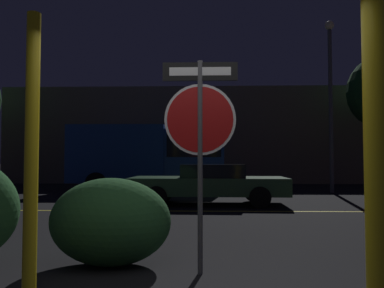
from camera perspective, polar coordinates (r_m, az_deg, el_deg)
road_center_stripe at (r=9.84m, az=0.68°, el=-10.18°), size 34.19×0.12×0.01m
stop_sign at (r=4.42m, az=1.24°, el=3.40°), size 0.89×0.06×2.50m
yellow_pole_left at (r=3.65m, az=-23.28°, el=-2.10°), size 0.12×0.12×2.66m
yellow_pole_right at (r=3.00m, az=26.21°, el=-1.47°), size 0.16×0.16×2.72m
hedge_bush_2 at (r=4.90m, az=-12.32°, el=-11.49°), size 1.52×0.97×1.10m
passing_car_2 at (r=11.28m, az=2.61°, el=-5.99°), size 4.75×2.04×1.19m
delivery_truck at (r=16.02m, az=-6.25°, el=-1.58°), size 6.40×2.41×2.76m
street_lamp at (r=16.52m, az=20.35°, el=7.64°), size 0.37×0.37×7.09m
building_backdrop at (r=23.41m, az=4.76°, el=1.04°), size 25.53×4.79×5.51m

